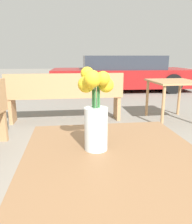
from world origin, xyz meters
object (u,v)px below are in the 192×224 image
object	(u,v)px
flower_vase	(96,114)
parked_car	(121,74)
table_front	(118,190)
table_back	(173,87)
bench_near	(66,95)

from	to	relation	value
flower_vase	parked_car	distance (m)	6.65
table_front	flower_vase	size ratio (longest dim) A/B	2.92
flower_vase	table_front	bearing A→B (deg)	-62.26
parked_car	flower_vase	bearing A→B (deg)	-102.69
table_front	flower_vase	xyz separation A→B (m)	(-0.07, 0.13, 0.26)
table_back	parked_car	distance (m)	3.66
bench_near	table_front	bearing A→B (deg)	-83.80
bench_near	table_back	xyz separation A→B (m)	(1.88, -0.07, 0.13)
table_back	parked_car	world-z (taller)	parked_car
table_front	flower_vase	world-z (taller)	flower_vase
flower_vase	parked_car	world-z (taller)	parked_car
bench_near	table_back	world-z (taller)	bench_near
table_front	table_back	xyz separation A→B (m)	(1.55, 2.96, -0.03)
flower_vase	bench_near	distance (m)	2.94
bench_near	parked_car	xyz separation A→B (m)	(1.72, 3.58, 0.08)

